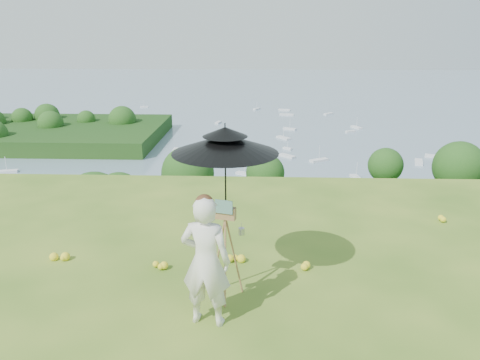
# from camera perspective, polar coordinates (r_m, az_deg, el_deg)

# --- Properties ---
(shoreline_tier) EXTENTS (170.00, 28.00, 8.00)m
(shoreline_tier) POSITION_cam_1_polar(r_m,az_deg,el_deg) (88.23, 2.34, -8.63)
(shoreline_tier) COLOR #655F51
(shoreline_tier) RESTS_ON bay_water
(bay_water) EXTENTS (700.00, 700.00, 0.00)m
(bay_water) POSITION_cam_1_polar(r_m,az_deg,el_deg) (246.78, 2.40, 9.20)
(bay_water) COLOR #7694A8
(bay_water) RESTS_ON ground
(peninsula) EXTENTS (90.00, 60.00, 12.00)m
(peninsula) POSITION_cam_1_polar(r_m,az_deg,el_deg) (178.54, -22.58, 6.10)
(peninsula) COLOR #0E340E
(peninsula) RESTS_ON bay_water
(slope_trees) EXTENTS (110.00, 50.00, 6.00)m
(slope_trees) POSITION_cam_1_polar(r_m,az_deg,el_deg) (43.07, 2.61, -7.44)
(slope_trees) COLOR #144314
(slope_trees) RESTS_ON forest_slope
(harbor_town) EXTENTS (110.00, 22.00, 5.00)m
(harbor_town) POSITION_cam_1_polar(r_m,az_deg,el_deg) (85.52, 2.39, -4.74)
(harbor_town) COLOR silver
(harbor_town) RESTS_ON shoreline_tier
(moored_boats) EXTENTS (140.00, 140.00, 0.70)m
(moored_boats) POSITION_cam_1_polar(r_m,az_deg,el_deg) (169.47, -1.85, 5.29)
(moored_boats) COLOR silver
(moored_boats) RESTS_ON bay_water
(painter) EXTENTS (0.66, 0.49, 1.65)m
(painter) POSITION_cam_1_polar(r_m,az_deg,el_deg) (5.62, -4.19, -9.89)
(painter) COLOR white
(painter) RESTS_ON ground
(field_easel) EXTENTS (0.66, 0.66, 1.41)m
(field_easel) POSITION_cam_1_polar(r_m,az_deg,el_deg) (6.17, -1.75, -8.43)
(field_easel) COLOR #9A6740
(field_easel) RESTS_ON ground
(sun_umbrella) EXTENTS (1.62, 1.62, 1.21)m
(sun_umbrella) POSITION_cam_1_polar(r_m,az_deg,el_deg) (5.81, -1.79, 1.10)
(sun_umbrella) COLOR black
(sun_umbrella) RESTS_ON field_easel
(painter_cap) EXTENTS (0.22, 0.26, 0.10)m
(painter_cap) POSITION_cam_1_polar(r_m,az_deg,el_deg) (5.30, -4.38, -2.42)
(painter_cap) COLOR #D57580
(painter_cap) RESTS_ON painter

